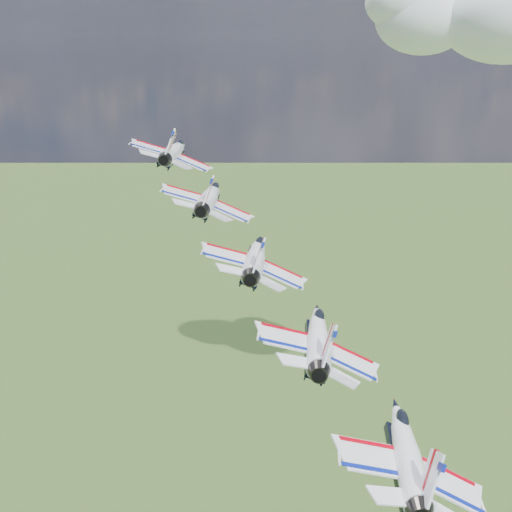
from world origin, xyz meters
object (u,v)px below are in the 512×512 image
at_px(jet_0, 175,151).
at_px(jet_3, 318,336).
at_px(jet_1, 210,197).
at_px(jet_2, 256,256).
at_px(jet_4, 406,450).

distance_m(jet_0, jet_3, 37.24).
bearing_deg(jet_3, jet_1, 117.63).
bearing_deg(jet_0, jet_3, -62.37).
bearing_deg(jet_1, jet_2, -62.37).
xyz_separation_m(jet_3, jet_4, (8.97, -8.01, -3.09)).
bearing_deg(jet_4, jet_3, 117.63).
relative_size(jet_0, jet_2, 1.00).
xyz_separation_m(jet_2, jet_3, (8.97, -8.01, -3.09)).
xyz_separation_m(jet_1, jet_2, (8.97, -8.01, -3.09)).
bearing_deg(jet_2, jet_0, 117.63).
xyz_separation_m(jet_1, jet_3, (17.93, -16.02, -6.17)).
bearing_deg(jet_0, jet_4, -62.37).
height_order(jet_2, jet_3, jet_2).
distance_m(jet_0, jet_4, 49.66).
bearing_deg(jet_2, jet_4, -62.37).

